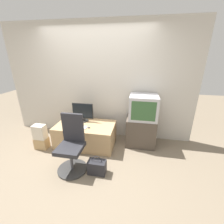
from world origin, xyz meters
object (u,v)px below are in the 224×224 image
Objects in this scene: keyboard at (79,127)px; cardboard_box_lower at (42,143)px; crt_tv at (143,107)px; handbag at (97,167)px; main_monitor at (83,113)px; office_chair at (72,148)px; mouse at (89,127)px.

cardboard_box_lower is at bearing -168.06° from keyboard.
crt_tv is 1.67× the size of handbag.
office_chair is (0.14, -0.95, -0.27)m from main_monitor.
main_monitor is 1.34m from crt_tv.
cardboard_box_lower is at bearing 154.24° from office_chair.
crt_tv reaches higher than handbag.
keyboard is at bearing -178.13° from mouse.
keyboard is 0.96m from handbag.
main_monitor reaches higher than cardboard_box_lower.
handbag is at bearing -19.79° from cardboard_box_lower.
cardboard_box_lower is at bearing 160.21° from handbag.
keyboard is 0.63m from office_chair.
crt_tv is at bearing 40.61° from office_chair.
main_monitor is 1.29m from handbag.
crt_tv is 2.12× the size of cardboard_box_lower.
main_monitor reaches higher than mouse.
main_monitor is 1.38× the size of keyboard.
handbag is at bearing -6.11° from office_chair.
keyboard reaches higher than handbag.
mouse reaches higher than keyboard.
cardboard_box_lower is at bearing -165.00° from crt_tv.
office_chair is 0.54m from handbag.
crt_tv is (1.32, 0.07, 0.19)m from main_monitor.
main_monitor is 9.49× the size of mouse.
office_chair reaches higher than mouse.
cardboard_box_lower is at bearing -170.20° from mouse.
main_monitor is 0.44m from mouse.
crt_tv is at bearing 19.73° from mouse.
main_monitor is 1.39× the size of handbag.
office_chair reaches higher than keyboard.
mouse is 0.64m from office_chair.
crt_tv is 1.62m from office_chair.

